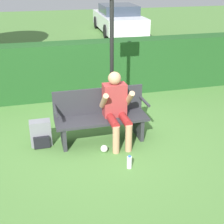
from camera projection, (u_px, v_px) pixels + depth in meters
ground_plane at (102, 140)px, 5.33m from camera, size 40.00×40.00×0.00m
hedge_back at (79, 69)px, 7.05m from camera, size 12.00×0.54×1.23m
park_bench at (101, 116)px, 5.21m from camera, size 1.54×0.48×0.87m
person_seated at (116, 106)px, 5.06m from camera, size 0.51×0.64×1.19m
backpack at (41, 134)px, 5.11m from camera, size 0.34×0.25×0.44m
water_bottle at (129, 162)px, 4.55m from camera, size 0.07×0.07×0.21m
signpost at (112, 44)px, 5.28m from camera, size 0.43×0.09×2.59m
parked_car at (118, 19)px, 14.59m from camera, size 2.02×4.40×1.25m
litter_crumple at (104, 149)px, 4.97m from camera, size 0.12×0.12×0.12m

